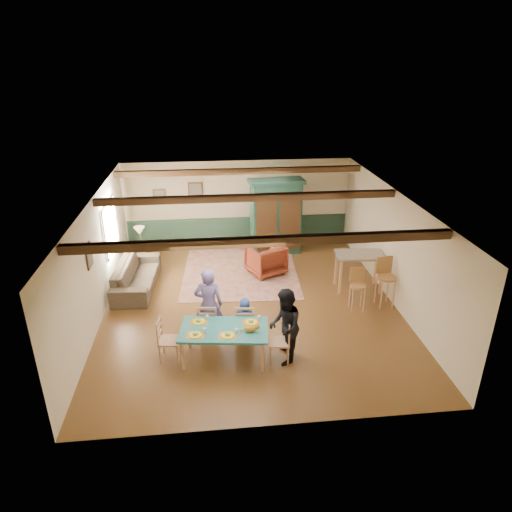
{
  "coord_description": "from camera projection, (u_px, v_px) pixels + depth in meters",
  "views": [
    {
      "loc": [
        -0.91,
        -9.71,
        5.63
      ],
      "look_at": [
        0.17,
        0.35,
        1.15
      ],
      "focal_mm": 32.0,
      "sensor_mm": 36.0,
      "label": 1
    }
  ],
  "objects": [
    {
      "name": "armoire",
      "position": [
        276.0,
        217.0,
        13.71
      ],
      "size": [
        1.68,
        0.8,
        2.3
      ],
      "primitive_type": "cube",
      "rotation": [
        0.0,
        0.0,
        0.09
      ],
      "color": "#143429",
      "rests_on": "floor"
    },
    {
      "name": "ceiling_beam_front",
      "position": [
        262.0,
        241.0,
        8.05
      ],
      "size": [
        6.95,
        0.16,
        0.16
      ],
      "primitive_type": "cube",
      "color": "black",
      "rests_on": "ceiling"
    },
    {
      "name": "ceiling_beam_back",
      "position": [
        240.0,
        171.0,
        12.86
      ],
      "size": [
        6.95,
        0.16,
        0.16
      ],
      "primitive_type": "cube",
      "color": "black",
      "rests_on": "ceiling"
    },
    {
      "name": "dining_chair_far_right",
      "position": [
        245.0,
        322.0,
        9.64
      ],
      "size": [
        0.45,
        0.47,
        0.9
      ],
      "primitive_type": null,
      "rotation": [
        0.0,
        0.0,
        3.01
      ],
      "color": "tan",
      "rests_on": "floor"
    },
    {
      "name": "dining_chair_end_right",
      "position": [
        279.0,
        341.0,
        9.0
      ],
      "size": [
        0.47,
        0.45,
        0.9
      ],
      "primitive_type": null,
      "rotation": [
        0.0,
        0.0,
        -1.7
      ],
      "color": "tan",
      "rests_on": "floor"
    },
    {
      "name": "place_setting_far_right",
      "position": [
        251.0,
        320.0,
        9.1
      ],
      "size": [
        0.41,
        0.33,
        0.11
      ],
      "primitive_type": null,
      "rotation": [
        0.0,
        0.0,
        -0.13
      ],
      "color": "yellow",
      "rests_on": "dining_table"
    },
    {
      "name": "picture_back_a",
      "position": [
        196.0,
        191.0,
        13.95
      ],
      "size": [
        0.45,
        0.04,
        0.55
      ],
      "primitive_type": null,
      "color": "#796F58",
      "rests_on": "wall_back"
    },
    {
      "name": "person_man",
      "position": [
        209.0,
        304.0,
        9.58
      ],
      "size": [
        0.64,
        0.47,
        1.64
      ],
      "primitive_type": "imported",
      "rotation": [
        0.0,
        0.0,
        3.01
      ],
      "color": "slate",
      "rests_on": "floor"
    },
    {
      "name": "window_left",
      "position": [
        110.0,
        227.0,
        11.77
      ],
      "size": [
        0.06,
        1.6,
        1.3
      ],
      "primitive_type": null,
      "color": "white",
      "rests_on": "wall_left"
    },
    {
      "name": "end_table",
      "position": [
        142.0,
        254.0,
        13.26
      ],
      "size": [
        0.51,
        0.51,
        0.6
      ],
      "primitive_type": null,
      "rotation": [
        0.0,
        0.0,
        -0.05
      ],
      "color": "black",
      "rests_on": "floor"
    },
    {
      "name": "place_setting_near_center",
      "position": [
        228.0,
        333.0,
        8.67
      ],
      "size": [
        0.41,
        0.33,
        0.11
      ],
      "primitive_type": null,
      "rotation": [
        0.0,
        0.0,
        -0.13
      ],
      "color": "yellow",
      "rests_on": "dining_table"
    },
    {
      "name": "counter_table",
      "position": [
        358.0,
        272.0,
        11.75
      ],
      "size": [
        1.25,
        0.79,
        1.0
      ],
      "primitive_type": null,
      "rotation": [
        0.0,
        0.0,
        -0.07
      ],
      "color": "tan",
      "rests_on": "floor"
    },
    {
      "name": "area_rug",
      "position": [
        240.0,
        269.0,
        13.03
      ],
      "size": [
        3.37,
        3.93,
        0.01
      ],
      "primitive_type": "cube",
      "rotation": [
        0.0,
        0.0,
        -0.06
      ],
      "color": "#C8B091",
      "rests_on": "floor"
    },
    {
      "name": "wainscot_back",
      "position": [
        239.0,
        231.0,
        14.63
      ],
      "size": [
        6.95,
        0.03,
        0.9
      ],
      "primitive_type": "cube",
      "color": "#1E3728",
      "rests_on": "floor"
    },
    {
      "name": "person_child",
      "position": [
        245.0,
        319.0,
        9.7
      ],
      "size": [
        0.5,
        0.36,
        0.96
      ],
      "primitive_type": "imported",
      "rotation": [
        0.0,
        0.0,
        3.01
      ],
      "color": "navy",
      "rests_on": "floor"
    },
    {
      "name": "picture_left_wall",
      "position": [
        89.0,
        256.0,
        9.6
      ],
      "size": [
        0.04,
        0.42,
        0.52
      ],
      "primitive_type": null,
      "color": "#796F58",
      "rests_on": "wall_left"
    },
    {
      "name": "dining_table",
      "position": [
        224.0,
        344.0,
        9.06
      ],
      "size": [
        1.82,
        1.16,
        0.71
      ],
      "primitive_type": null,
      "rotation": [
        0.0,
        0.0,
        -0.13
      ],
      "color": "#226C67",
      "rests_on": "floor"
    },
    {
      "name": "table_lamp",
      "position": [
        140.0,
        236.0,
        13.03
      ],
      "size": [
        0.34,
        0.34,
        0.55
      ],
      "primitive_type": null,
      "rotation": [
        0.0,
        0.0,
        0.12
      ],
      "color": "#D9B58C",
      "rests_on": "end_table"
    },
    {
      "name": "bar_stool_right",
      "position": [
        386.0,
        283.0,
        10.93
      ],
      "size": [
        0.47,
        0.51,
        1.22
      ],
      "primitive_type": null,
      "rotation": [
        0.0,
        0.0,
        0.09
      ],
      "color": "#A87841",
      "rests_on": "floor"
    },
    {
      "name": "floor",
      "position": [
        251.0,
        305.0,
        11.19
      ],
      "size": [
        8.0,
        8.0,
        0.0
      ],
      "primitive_type": "plane",
      "color": "#533217",
      "rests_on": "ground"
    },
    {
      "name": "wall_right",
      "position": [
        395.0,
        248.0,
        10.99
      ],
      "size": [
        0.02,
        8.0,
        2.7
      ],
      "primitive_type": "cube",
      "color": "beige",
      "rests_on": "floor"
    },
    {
      "name": "dining_chair_far_left",
      "position": [
        209.0,
        321.0,
        9.65
      ],
      "size": [
        0.45,
        0.47,
        0.9
      ],
      "primitive_type": null,
      "rotation": [
        0.0,
        0.0,
        3.01
      ],
      "color": "tan",
      "rests_on": "floor"
    },
    {
      "name": "place_setting_far_left",
      "position": [
        199.0,
        320.0,
        9.12
      ],
      "size": [
        0.41,
        0.33,
        0.11
      ],
      "primitive_type": null,
      "rotation": [
        0.0,
        0.0,
        -0.13
      ],
      "color": "yellow",
      "rests_on": "dining_table"
    },
    {
      "name": "sofa",
      "position": [
        136.0,
        276.0,
        11.9
      ],
      "size": [
        1.06,
        2.41,
        0.69
      ],
      "primitive_type": "imported",
      "rotation": [
        0.0,
        0.0,
        1.51
      ],
      "color": "#3E3427",
      "rests_on": "floor"
    },
    {
      "name": "picture_back_b",
      "position": [
        160.0,
        197.0,
        13.9
      ],
      "size": [
        0.38,
        0.04,
        0.48
      ],
      "primitive_type": null,
      "color": "#796F58",
      "rests_on": "wall_back"
    },
    {
      "name": "ceiling_beam_mid",
      "position": [
        248.0,
        198.0,
        10.5
      ],
      "size": [
        6.95,
        0.16,
        0.16
      ],
      "primitive_type": "cube",
      "color": "black",
      "rests_on": "ceiling"
    },
    {
      "name": "wall_back",
      "position": [
        238.0,
        204.0,
        14.28
      ],
      "size": [
        7.0,
        0.02,
        2.7
      ],
      "primitive_type": "cube",
      "color": "beige",
      "rests_on": "floor"
    },
    {
      "name": "ceiling",
      "position": [
        250.0,
        199.0,
        10.1
      ],
      "size": [
        7.0,
        8.0,
        0.02
      ],
      "primitive_type": "cube",
      "color": "silver",
      "rests_on": "wall_back"
    },
    {
      "name": "place_setting_near_left",
      "position": [
        195.0,
        333.0,
        8.69
      ],
      "size": [
        0.41,
        0.33,
        0.11
      ],
      "primitive_type": null,
      "rotation": [
        0.0,
        0.0,
        -0.13
      ],
      "color": "yellow",
      "rests_on": "dining_table"
    },
    {
      "name": "person_woman",
      "position": [
        285.0,
        327.0,
        8.87
      ],
      "size": [
        0.69,
        0.83,
        1.57
      ],
      "primitive_type": "imported",
      "rotation": [
        0.0,
        0.0,
        -1.7
      ],
      "color": "black",
      "rests_on": "floor"
    },
    {
      "name": "armchair",
      "position": [
        266.0,
        259.0,
        12.66
      ],
      "size": [
        1.21,
        1.22,
        0.85
      ],
      "primitive_type": "imported",
      "rotation": [
        0.0,
        0.0,
        -2.72
      ],
      "color": "#4C170F",
      "rests_on": "floor"
    },
    {
      "name": "wall_left",
      "position": [
        96.0,
        261.0,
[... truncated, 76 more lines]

